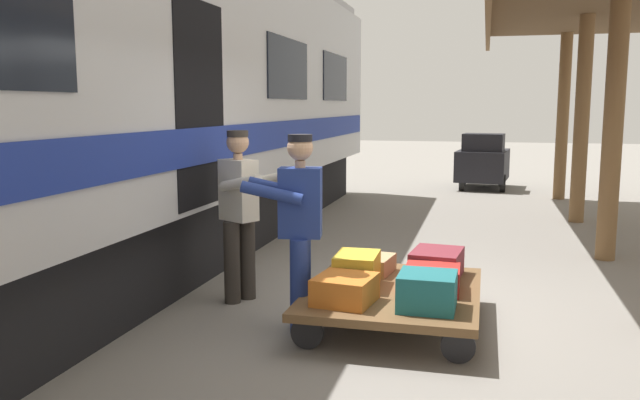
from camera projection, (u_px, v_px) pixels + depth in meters
name	position (u px, v px, depth m)	size (l,w,h in m)	color
ground_plane	(410.00, 313.00, 6.16)	(60.00, 60.00, 0.00)	gray
train_car	(67.00, 94.00, 6.73)	(3.03, 16.85, 4.00)	#B7BABF
luggage_cart	(394.00, 294.00, 5.78)	(1.49, 1.86, 0.34)	brown
suitcase_teal_softside	(427.00, 291.00, 5.19)	(0.45, 0.44, 0.29)	#1E666B
suitcase_tan_vintage	(367.00, 264.00, 6.34)	(0.47, 0.44, 0.16)	tan
suitcase_red_plastic	(432.00, 279.00, 5.68)	(0.47, 0.45, 0.22)	#AD231E
suitcase_burgundy_valise	(437.00, 263.00, 6.17)	(0.44, 0.56, 0.25)	maroon
suitcase_orange_carryall	(345.00, 289.00, 5.35)	(0.46, 0.48, 0.22)	#CC6B23
suitcase_yellow_case	(357.00, 270.00, 5.84)	(0.37, 0.48, 0.30)	gold
porter_in_overalls	(298.00, 225.00, 5.61)	(0.71, 0.50, 1.70)	navy
porter_by_door	(240.00, 210.00, 6.41)	(0.74, 0.62, 1.70)	#332D28
baggage_tug	(483.00, 162.00, 15.28)	(1.27, 1.81, 1.30)	black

